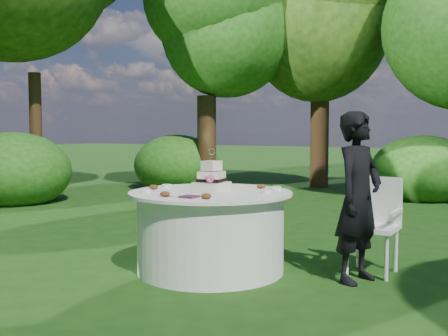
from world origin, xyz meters
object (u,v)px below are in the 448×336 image
at_px(table, 210,231).
at_px(chair, 375,218).
at_px(napkins, 189,197).
at_px(guest, 358,197).
at_px(cake, 212,180).

height_order(table, chair, chair).
xyz_separation_m(napkins, chair, (1.28, 1.26, -0.26)).
bearing_deg(chair, table, -150.99).
height_order(guest, table, guest).
xyz_separation_m(table, cake, (0.03, -0.04, 0.50)).
distance_m(cake, chair, 1.60).
bearing_deg(guest, chair, 8.40).
bearing_deg(napkins, cake, 96.92).
xyz_separation_m(guest, table, (-1.33, -0.35, -0.37)).
xyz_separation_m(guest, chair, (0.05, 0.41, -0.24)).
relative_size(guest, table, 0.98).
bearing_deg(cake, chair, 30.77).
bearing_deg(chair, cake, -149.23).
bearing_deg(chair, guest, -96.33).
relative_size(cake, chair, 0.46).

